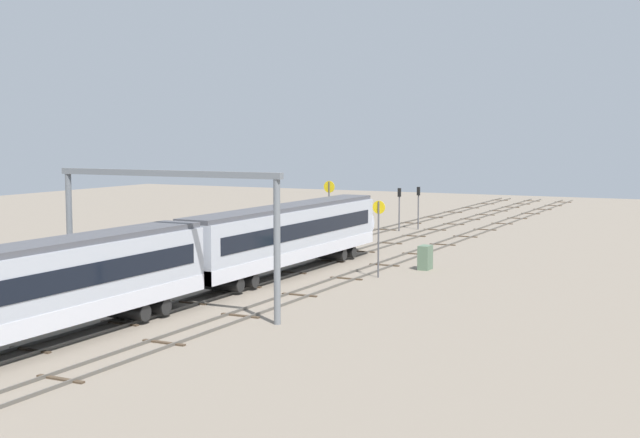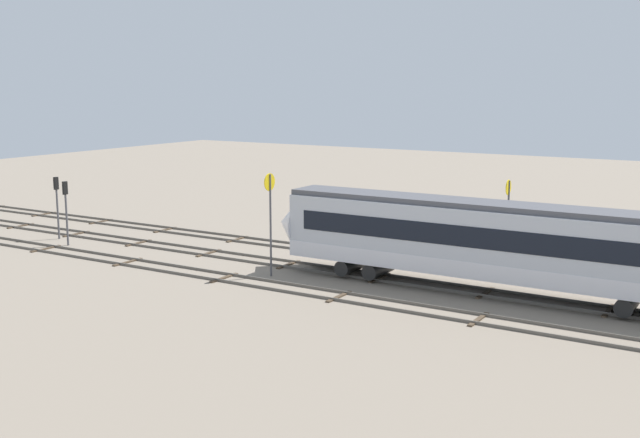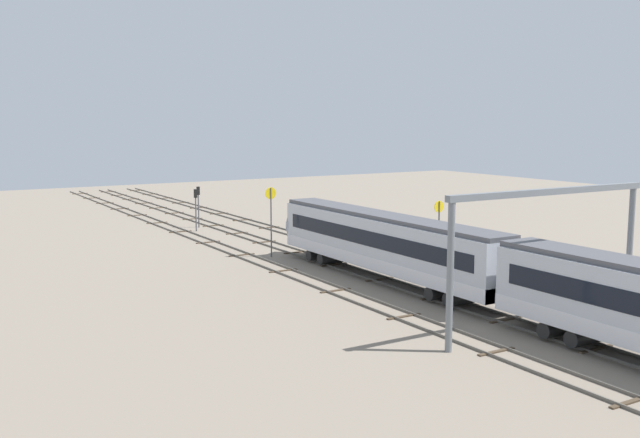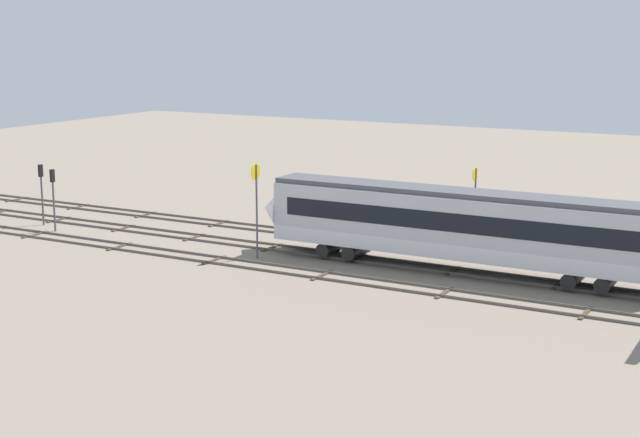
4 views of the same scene
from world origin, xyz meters
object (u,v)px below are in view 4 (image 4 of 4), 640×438
at_px(speed_sign_near_foreground, 475,196).
at_px(signal_light_trackside_departure, 41,185).
at_px(speed_sign_mid_trackside, 256,197).
at_px(relay_cabinet, 416,223).
at_px(signal_light_trackside_approach, 53,191).

distance_m(speed_sign_near_foreground, signal_light_trackside_departure, 31.51).
height_order(speed_sign_near_foreground, signal_light_trackside_departure, speed_sign_near_foreground).
bearing_deg(signal_light_trackside_departure, speed_sign_mid_trackside, 177.00).
distance_m(speed_sign_mid_trackside, relay_cabinet, 12.95).
relative_size(speed_sign_mid_trackside, signal_light_trackside_departure, 1.34).
height_order(speed_sign_mid_trackside, signal_light_trackside_departure, speed_sign_mid_trackside).
relative_size(speed_sign_near_foreground, relay_cabinet, 3.00).
relative_size(signal_light_trackside_departure, relay_cabinet, 2.50).
xyz_separation_m(speed_sign_mid_trackside, signal_light_trackside_departure, (19.39, -1.02, -1.00)).
bearing_deg(signal_light_trackside_approach, relay_cabinet, -154.31).
xyz_separation_m(speed_sign_near_foreground, signal_light_trackside_departure, (30.41, 8.21, -0.55)).
bearing_deg(signal_light_trackside_approach, speed_sign_mid_trackside, -179.29).
distance_m(speed_sign_mid_trackside, signal_light_trackside_departure, 19.44).
bearing_deg(speed_sign_mid_trackside, relay_cabinet, -119.45).
bearing_deg(signal_light_trackside_departure, relay_cabinet, -158.76).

